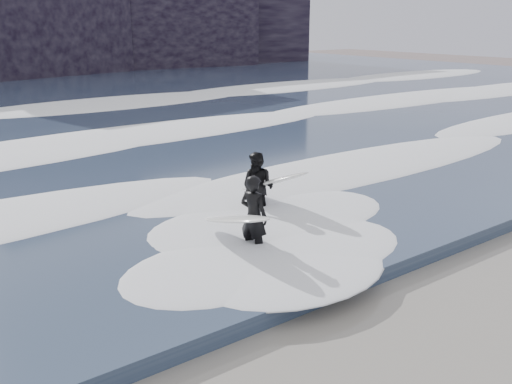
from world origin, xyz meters
TOP-DOWN VIEW (x-y plane):
  - foam_near at (0.00, 9.00)m, footprint 60.00×3.20m
  - foam_mid at (0.00, 16.00)m, footprint 60.00×4.00m
  - surfer_left at (0.68, 5.30)m, footprint 1.05×2.23m
  - surfer_right at (2.19, 6.88)m, footprint 1.26×2.24m

SIDE VIEW (x-z plane):
  - foam_near at x=0.00m, z-range 0.30..0.50m
  - foam_mid at x=0.00m, z-range 0.30..0.54m
  - surfer_right at x=2.19m, z-range 0.01..1.60m
  - surfer_left at x=0.68m, z-range 0.01..1.65m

